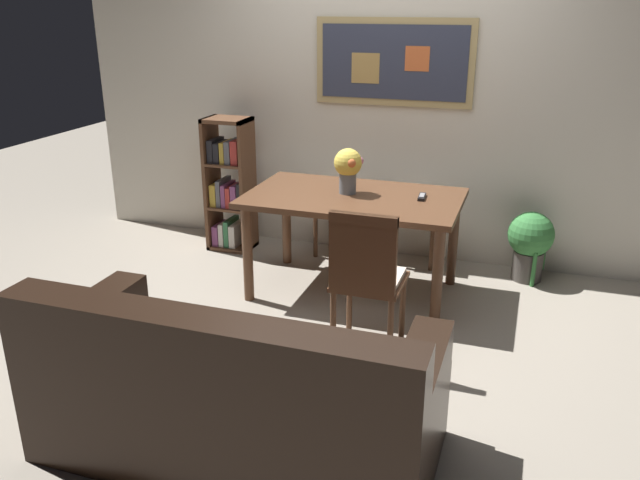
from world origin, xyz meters
TOP-DOWN VIEW (x-y plane):
  - ground_plane at (0.00, 0.00)m, footprint 12.00×12.00m
  - wall_back_with_painting at (0.00, 1.45)m, footprint 5.20×0.14m
  - dining_table at (0.00, 0.55)m, footprint 1.46×0.89m
  - dining_chair_far_right at (0.31, 1.37)m, footprint 0.40×0.41m
  - dining_chair_far_left at (-0.30, 1.36)m, footprint 0.40×0.41m
  - dining_chair_near_right at (0.32, -0.27)m, footprint 0.40×0.41m
  - leather_couch at (-0.01, -1.35)m, footprint 1.80×0.84m
  - bookshelf at (-1.21, 1.08)m, footprint 0.36×0.28m
  - potted_ivy at (1.19, 1.18)m, footprint 0.34×0.34m
  - flower_vase at (-0.05, 0.59)m, footprint 0.20×0.19m
  - tv_remote at (0.46, 0.64)m, footprint 0.06×0.16m

SIDE VIEW (x-z plane):
  - ground_plane at x=0.00m, z-range 0.00..0.00m
  - potted_ivy at x=1.19m, z-range 0.02..0.58m
  - leather_couch at x=-0.01m, z-range -0.11..0.73m
  - bookshelf at x=-1.21m, z-range -0.03..1.08m
  - dining_chair_far_right at x=0.31m, z-range 0.08..0.99m
  - dining_chair_far_left at x=-0.30m, z-range 0.08..0.99m
  - dining_chair_near_right at x=0.32m, z-range 0.08..0.99m
  - dining_table at x=0.00m, z-range 0.27..0.99m
  - tv_remote at x=0.46m, z-range 0.72..0.75m
  - flower_vase at x=-0.05m, z-range 0.75..1.07m
  - wall_back_with_painting at x=0.00m, z-range 0.00..2.60m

